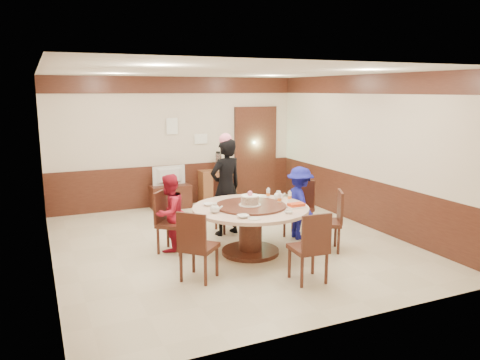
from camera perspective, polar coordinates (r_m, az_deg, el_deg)
name	(u,v)px	position (r m, az deg, el deg)	size (l,w,h in m)	color
room	(230,180)	(7.62, -1.28, 0.02)	(6.00, 6.04, 2.84)	beige
banquet_table	(250,220)	(7.27, 1.29, -4.94)	(1.79, 1.79, 0.78)	#401D14
chair_0	(299,219)	(8.27, 7.17, -4.69)	(0.62, 0.62, 0.97)	#401D14
chair_1	(229,214)	(8.51, -1.41, -4.16)	(0.46, 0.47, 0.97)	#401D14
chair_2	(172,233)	(7.49, -8.29, -6.39)	(0.62, 0.62, 0.97)	#401D14
chair_3	(198,258)	(6.38, -5.10, -9.44)	(0.62, 0.62, 0.97)	#401D14
chair_4	(309,259)	(6.36, 8.37, -9.57)	(0.47, 0.47, 0.97)	#401D14
chair_5	(327,232)	(7.60, 10.59, -6.21)	(0.60, 0.59, 0.97)	#401D14
person_standing	(226,187)	(8.16, -1.74, -0.87)	(0.62, 0.41, 1.70)	black
person_red	(169,213)	(7.46, -8.60, -3.98)	(0.60, 0.47, 1.23)	#AB162C
person_blue	(300,203)	(8.05, 7.31, -2.79)	(0.81, 0.46, 1.25)	navy
birthday_cake	(250,200)	(7.18, 1.22, -2.46)	(0.34, 0.34, 0.22)	white
teapot_left	(215,209)	(6.85, -3.10, -3.54)	(0.17, 0.15, 0.13)	white
teapot_right	(278,196)	(7.69, 4.71, -1.95)	(0.17, 0.15, 0.13)	white
bowl_0	(208,204)	(7.29, -3.88, -2.99)	(0.16, 0.16, 0.04)	white
bowl_1	(288,212)	(6.86, 5.93, -3.93)	(0.12, 0.12, 0.04)	white
bowl_2	(243,216)	(6.60, 0.38, -4.45)	(0.17, 0.17, 0.04)	white
bowl_3	(292,204)	(7.33, 6.37, -2.95)	(0.14, 0.14, 0.04)	white
saucer_near	(254,219)	(6.54, 1.74, -4.73)	(0.18, 0.18, 0.01)	white
saucer_far	(262,197)	(7.84, 2.71, -2.09)	(0.18, 0.18, 0.01)	white
shrimp_platter	(296,205)	(7.23, 6.88, -3.10)	(0.30, 0.20, 0.06)	white
bottle_0	(279,199)	(7.40, 4.83, -2.31)	(0.06, 0.06, 0.16)	white
bottle_1	(290,197)	(7.57, 6.07, -2.04)	(0.06, 0.06, 0.16)	white
bottle_2	(268,194)	(7.76, 3.45, -1.67)	(0.06, 0.06, 0.16)	white
tv_stand	(171,196)	(10.25, -8.46, -1.99)	(0.85, 0.45, 0.50)	#401D14
television	(170,176)	(10.16, -8.53, 0.52)	(0.72, 0.09, 0.42)	gray
side_cabinet	(217,186)	(10.58, -2.79, -0.78)	(0.80, 0.40, 0.75)	brown
thermos	(218,162)	(10.49, -2.67, 2.26)	(0.15, 0.15, 0.38)	silver
notice_left	(172,126)	(10.26, -8.27, 6.51)	(0.25, 0.00, 0.35)	white
notice_right	(201,139)	(10.48, -4.79, 5.03)	(0.30, 0.00, 0.22)	white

